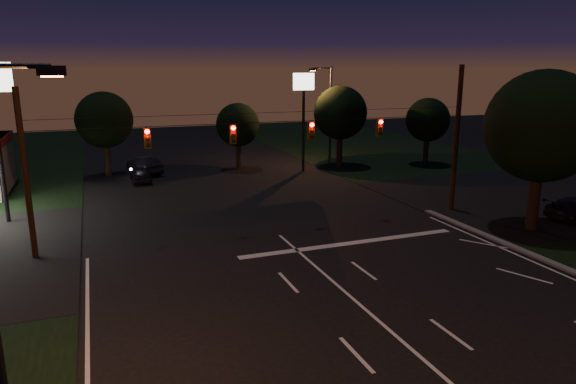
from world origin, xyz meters
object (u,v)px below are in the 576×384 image
tree_right_near (540,127)px  car_oncoming_b (144,165)px  utility_pole_right (451,210)px  car_oncoming_a (141,174)px

tree_right_near → car_oncoming_b: size_ratio=1.96×
utility_pole_right → car_oncoming_a: (-17.69, 15.60, 0.64)m
tree_right_near → car_oncoming_a: bearing=133.2°
tree_right_near → car_oncoming_a: 28.50m
utility_pole_right → car_oncoming_b: (-17.07, 18.91, 0.74)m
tree_right_near → car_oncoming_b: 30.56m
car_oncoming_a → tree_right_near: bearing=133.1°
utility_pole_right → car_oncoming_a: utility_pole_right is taller
tree_right_near → utility_pole_right: bearing=107.5°
car_oncoming_b → car_oncoming_a: bearing=62.7°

